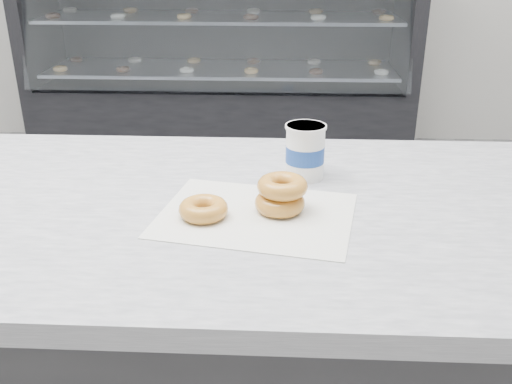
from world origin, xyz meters
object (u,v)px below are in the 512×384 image
(display_case, at_px, (222,82))
(coffee_cup, at_px, (305,151))
(donut_single, at_px, (203,209))
(counter, at_px, (96,382))
(donut_stack, at_px, (281,194))

(display_case, relative_size, coffee_cup, 21.37)
(donut_single, distance_m, coffee_cup, 0.27)
(donut_single, xyz_separation_m, coffee_cup, (0.18, 0.20, 0.04))
(donut_single, height_order, coffee_cup, coffee_cup)
(counter, height_order, donut_single, donut_single)
(donut_single, relative_size, coffee_cup, 0.78)
(donut_stack, height_order, coffee_cup, coffee_cup)
(donut_single, relative_size, donut_stack, 0.69)
(counter, relative_size, donut_stack, 23.84)
(display_case, distance_m, coffee_cup, 2.67)
(display_case, distance_m, donut_stack, 2.82)
(display_case, xyz_separation_m, donut_stack, (0.40, -2.75, 0.44))
(counter, xyz_separation_m, donut_single, (0.27, -0.07, 0.47))
(coffee_cup, bearing_deg, donut_single, -130.52)
(donut_stack, bearing_deg, display_case, 98.31)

